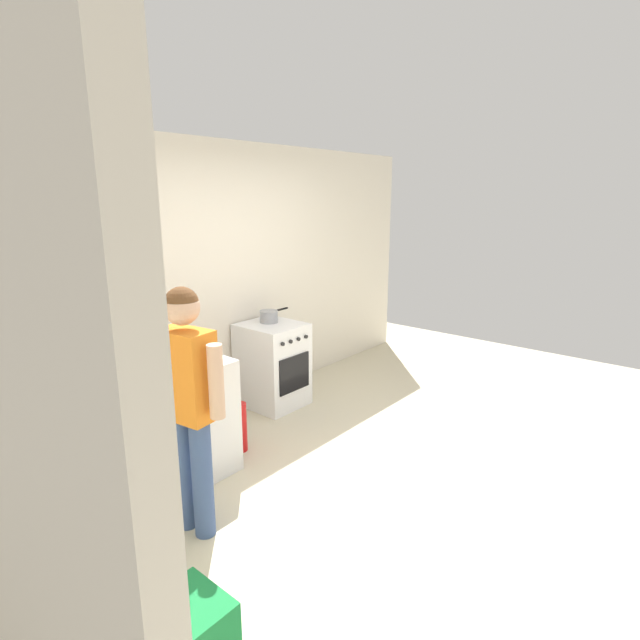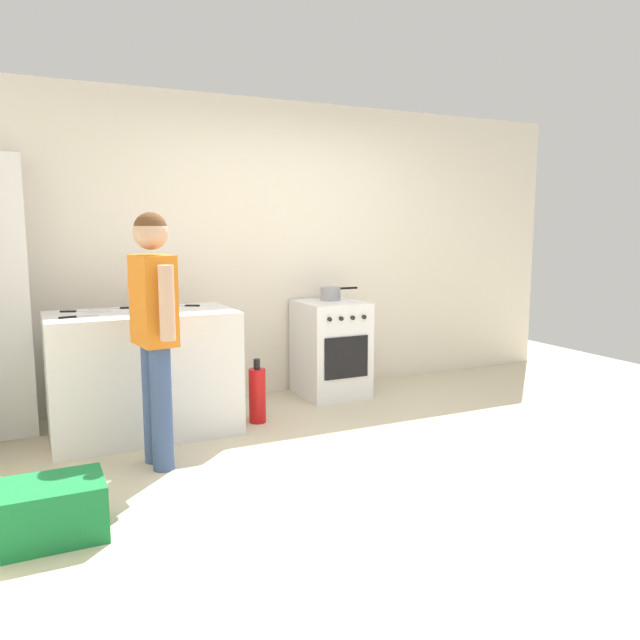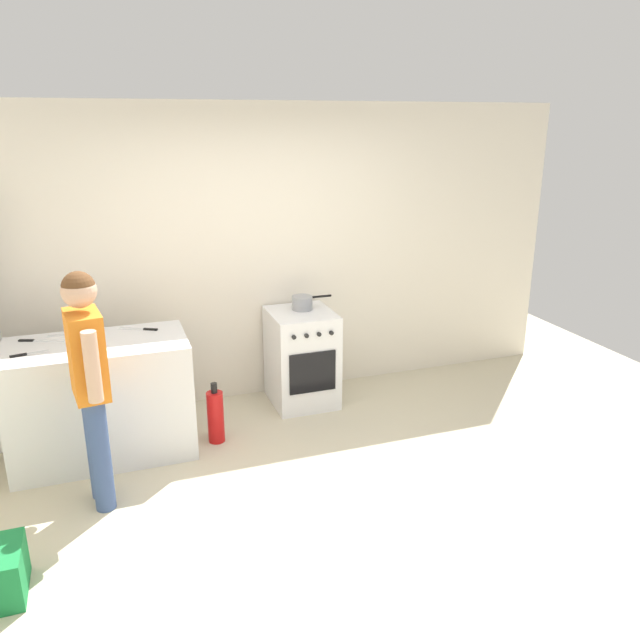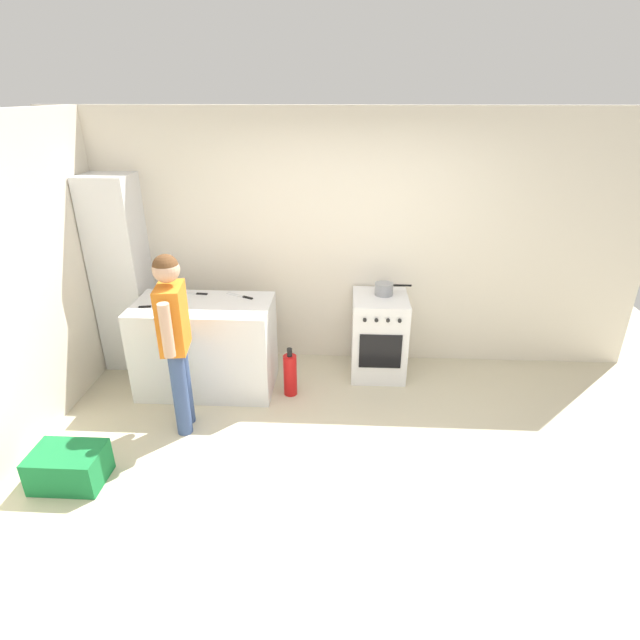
# 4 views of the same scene
# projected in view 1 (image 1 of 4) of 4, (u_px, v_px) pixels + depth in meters

# --- Properties ---
(ground_plane) EXTENTS (8.00, 8.00, 0.00)m
(ground_plane) POSITION_uv_depth(u_px,v_px,m) (384.00, 469.00, 3.92)
(ground_plane) COLOR beige
(back_wall) EXTENTS (6.00, 0.10, 2.60)m
(back_wall) POSITION_uv_depth(u_px,v_px,m) (217.00, 280.00, 4.82)
(back_wall) COLOR silver
(back_wall) RESTS_ON ground
(counter_unit) EXTENTS (1.30, 0.70, 0.90)m
(counter_unit) POSITION_uv_depth(u_px,v_px,m) (140.00, 432.00, 3.56)
(counter_unit) COLOR silver
(counter_unit) RESTS_ON ground
(oven_left) EXTENTS (0.55, 0.62, 0.85)m
(oven_left) POSITION_uv_depth(u_px,v_px,m) (272.00, 364.00, 5.06)
(oven_left) COLOR white
(oven_left) RESTS_ON ground
(pot) EXTENTS (0.36, 0.18, 0.12)m
(pot) POSITION_uv_depth(u_px,v_px,m) (269.00, 316.00, 5.01)
(pot) COLOR gray
(pot) RESTS_ON oven_left
(knife_chef) EXTENTS (0.29, 0.17, 0.01)m
(knife_chef) POSITION_uv_depth(u_px,v_px,m) (160.00, 355.00, 3.82)
(knife_chef) COLOR silver
(knife_chef) RESTS_ON counter_unit
(knife_carving) EXTENTS (0.33, 0.07, 0.01)m
(knife_carving) POSITION_uv_depth(u_px,v_px,m) (95.00, 370.00, 3.48)
(knife_carving) COLOR silver
(knife_carving) RESTS_ON counter_unit
(knife_utility) EXTENTS (0.25, 0.08, 0.01)m
(knife_utility) POSITION_uv_depth(u_px,v_px,m) (77.00, 395.00, 3.06)
(knife_utility) COLOR silver
(knife_utility) RESTS_ON counter_unit
(knife_bread) EXTENTS (0.34, 0.14, 0.01)m
(knife_bread) POSITION_uv_depth(u_px,v_px,m) (68.00, 381.00, 3.27)
(knife_bread) COLOR silver
(knife_bread) RESTS_ON counter_unit
(person) EXTENTS (0.24, 0.57, 1.59)m
(person) POSITION_uv_depth(u_px,v_px,m) (188.00, 393.00, 2.99)
(person) COLOR #384C7A
(person) RESTS_ON ground
(fire_extinguisher) EXTENTS (0.13, 0.13, 0.50)m
(fire_extinguisher) POSITION_uv_depth(u_px,v_px,m) (239.00, 426.00, 4.17)
(fire_extinguisher) COLOR red
(fire_extinguisher) RESTS_ON ground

